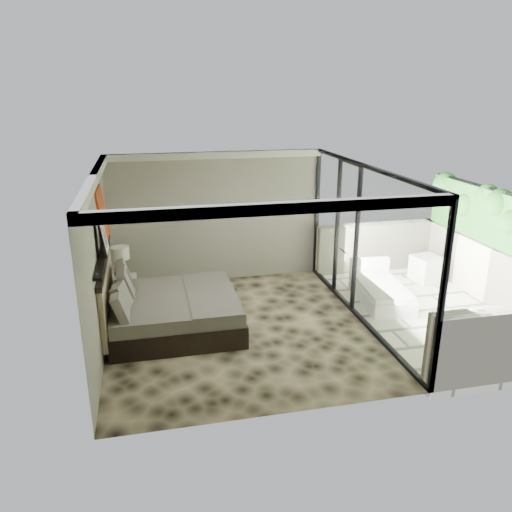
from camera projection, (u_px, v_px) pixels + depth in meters
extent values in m
plane|color=black|center=(239.00, 329.00, 8.78)|extent=(5.00, 5.00, 0.00)
cube|color=silver|center=(237.00, 170.00, 7.90)|extent=(4.50, 5.00, 0.02)
cube|color=gray|center=(217.00, 218.00, 10.64)|extent=(4.50, 0.02, 2.80)
cube|color=gray|center=(99.00, 263.00, 7.88)|extent=(0.02, 5.00, 2.80)
cube|color=white|center=(363.00, 245.00, 8.80)|extent=(0.08, 5.00, 2.80)
cube|color=beige|center=(431.00, 312.00, 9.58)|extent=(3.00, 5.00, 0.12)
cube|color=beige|center=(497.00, 277.00, 9.66)|extent=(0.30, 5.00, 1.10)
cube|color=black|center=(103.00, 255.00, 7.95)|extent=(0.12, 2.20, 0.05)
cube|color=black|center=(176.00, 318.00, 8.77)|extent=(2.19, 2.09, 0.38)
cube|color=#565348|center=(175.00, 302.00, 8.68)|extent=(2.13, 2.03, 0.23)
cube|color=#545148|center=(210.00, 293.00, 8.77)|extent=(0.83, 2.07, 0.03)
cube|color=#807452|center=(107.00, 295.00, 8.37)|extent=(0.08, 2.19, 1.04)
cube|color=black|center=(124.00, 290.00, 9.80)|extent=(0.69, 0.69, 0.52)
cone|color=black|center=(122.00, 274.00, 9.68)|extent=(0.20, 0.20, 0.18)
cone|color=black|center=(121.00, 265.00, 9.63)|extent=(0.20, 0.20, 0.18)
cylinder|color=beige|center=(120.00, 253.00, 9.55)|extent=(0.35, 0.35, 0.24)
cube|color=#C56310|center=(102.00, 214.00, 8.57)|extent=(0.13, 0.90, 0.90)
cube|color=black|center=(103.00, 236.00, 7.83)|extent=(0.11, 0.50, 0.60)
cube|color=silver|center=(427.00, 269.00, 10.91)|extent=(0.65, 0.65, 0.56)
cube|color=white|center=(381.00, 295.00, 9.87)|extent=(1.00, 1.74, 0.29)
cube|color=beige|center=(382.00, 286.00, 9.81)|extent=(0.95, 1.63, 0.08)
cube|color=white|center=(369.00, 266.00, 10.50)|extent=(0.84, 0.21, 0.36)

